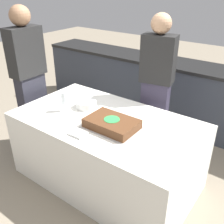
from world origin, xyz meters
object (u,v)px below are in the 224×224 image
object	(u,v)px
plate_stack	(86,104)
person_seated_left	(30,79)
wine_glass	(64,99)
cake	(112,124)
person_cutting_cake	(156,87)

from	to	relation	value
plate_stack	person_seated_left	xyz separation A→B (m)	(-0.80, -0.08, 0.13)
wine_glass	cake	bearing A→B (deg)	1.39
wine_glass	person_cutting_cake	xyz separation A→B (m)	(0.59, 0.85, -0.00)
cake	person_cutting_cake	xyz separation A→B (m)	(0.00, 0.83, 0.09)
wine_glass	person_seated_left	xyz separation A→B (m)	(-0.68, 0.11, 0.03)
person_cutting_cake	person_seated_left	bearing A→B (deg)	19.44
person_seated_left	cake	bearing A→B (deg)	-94.34
person_seated_left	wine_glass	bearing A→B (deg)	-99.25
person_seated_left	plate_stack	bearing A→B (deg)	-84.28
person_seated_left	person_cutting_cake	bearing A→B (deg)	-59.88
plate_stack	person_seated_left	world-z (taller)	person_seated_left
plate_stack	person_seated_left	size ratio (longest dim) A/B	0.12
wine_glass	person_seated_left	size ratio (longest dim) A/B	0.12
person_cutting_cake	person_seated_left	xyz separation A→B (m)	(-1.27, -0.74, 0.03)
cake	wine_glass	size ratio (longest dim) A/B	2.48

